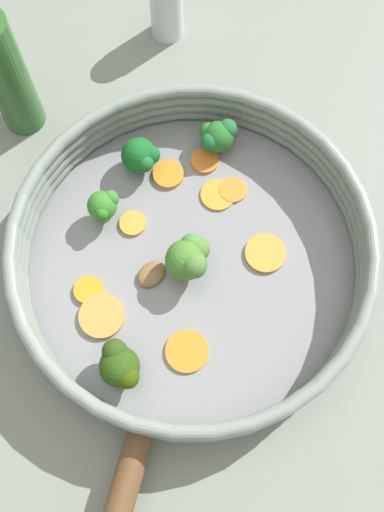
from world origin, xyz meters
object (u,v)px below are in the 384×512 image
at_px(broccoli_floret_2, 189,259).
at_px(oil_bottle, 5,74).
at_px(broccoli_floret_4, 217,136).
at_px(skillet, 192,263).
at_px(carrot_slice_6, 168,174).
at_px(mushroom_piece_0, 151,274).
at_px(carrot_slice_3, 187,351).
at_px(carrot_slice_5, 233,190).
at_px(carrot_slice_1, 89,290).
at_px(broccoli_floret_3, 141,157).
at_px(carrot_slice_7, 205,161).
at_px(broccoli_floret_1, 120,365).
at_px(carrot_slice_8, 265,254).
at_px(carrot_slice_2, 133,223).
at_px(broccoli_floret_0, 104,205).
at_px(carrot_slice_0, 102,316).
at_px(salt_shaker, 166,1).
at_px(carrot_slice_4, 218,195).

xyz_separation_m(broccoli_floret_2, oil_bottle, (-0.18, 0.21, 0.04)).
distance_m(broccoli_floret_4, oil_bottle, 0.24).
distance_m(skillet, carrot_slice_6, 0.11).
bearing_deg(carrot_slice_6, mushroom_piece_0, -103.33).
xyz_separation_m(carrot_slice_3, carrot_slice_5, (0.07, 0.17, -0.00)).
height_order(carrot_slice_1, broccoli_floret_3, broccoli_floret_3).
bearing_deg(carrot_slice_7, broccoli_floret_1, -115.19).
bearing_deg(carrot_slice_6, carrot_slice_5, -20.41).
height_order(carrot_slice_8, broccoli_floret_4, broccoli_floret_4).
xyz_separation_m(carrot_slice_1, broccoli_floret_3, (0.07, 0.14, 0.02)).
bearing_deg(broccoli_floret_3, carrot_slice_2, -102.82).
bearing_deg(carrot_slice_2, oil_bottle, 127.35).
bearing_deg(carrot_slice_1, carrot_slice_5, 31.60).
xyz_separation_m(carrot_slice_1, carrot_slice_7, (0.14, 0.14, -0.00)).
distance_m(carrot_slice_2, broccoli_floret_4, 0.14).
distance_m(broccoli_floret_0, oil_bottle, 0.18).
bearing_deg(carrot_slice_2, carrot_slice_7, 38.81).
bearing_deg(broccoli_floret_0, carrot_slice_0, -95.47).
xyz_separation_m(carrot_slice_0, carrot_slice_7, (0.12, 0.17, -0.00)).
bearing_deg(broccoli_floret_1, carrot_slice_7, 64.81).
bearing_deg(carrot_slice_8, broccoli_floret_4, 105.31).
bearing_deg(broccoli_floret_2, carrot_slice_1, -172.31).
bearing_deg(broccoli_floret_3, carrot_slice_6, -24.57).
relative_size(carrot_slice_5, broccoli_floret_2, 0.59).
bearing_deg(salt_shaker, broccoli_floret_1, -100.64).
distance_m(skillet, carrot_slice_7, 0.12).
bearing_deg(carrot_slice_6, broccoli_floret_1, -106.71).
relative_size(broccoli_floret_2, mushroom_piece_0, 1.56).
bearing_deg(carrot_slice_6, broccoli_floret_3, 155.43).
relative_size(carrot_slice_1, carrot_slice_3, 0.69).
xyz_separation_m(carrot_slice_3, broccoli_floret_3, (-0.03, 0.21, 0.02)).
height_order(carrot_slice_2, carrot_slice_4, carrot_slice_2).
distance_m(skillet, carrot_slice_1, 0.11).
bearing_deg(carrot_slice_1, skillet, 11.62).
bearing_deg(broccoli_floret_3, mushroom_piece_0, -89.80).
bearing_deg(carrot_slice_5, broccoli_floret_0, -173.28).
bearing_deg(broccoli_floret_4, oil_bottle, 162.21).
bearing_deg(broccoli_floret_4, broccoli_floret_3, -168.15).
bearing_deg(carrot_slice_5, carrot_slice_8, -72.29).
relative_size(carrot_slice_2, broccoli_floret_1, 0.59).
height_order(carrot_slice_5, carrot_slice_6, carrot_slice_6).
xyz_separation_m(carrot_slice_1, mushroom_piece_0, (0.07, 0.01, 0.00)).
height_order(carrot_slice_0, mushroom_piece_0, mushroom_piece_0).
distance_m(skillet, broccoli_floret_4, 0.15).
distance_m(carrot_slice_0, carrot_slice_5, 0.20).
height_order(broccoli_floret_4, oil_bottle, oil_bottle).
height_order(broccoli_floret_1, oil_bottle, oil_bottle).
xyz_separation_m(carrot_slice_3, mushroom_piece_0, (-0.03, 0.08, 0.00)).
height_order(carrot_slice_3, broccoli_floret_4, broccoli_floret_4).
xyz_separation_m(carrot_slice_7, broccoli_floret_4, (0.02, 0.02, 0.02)).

